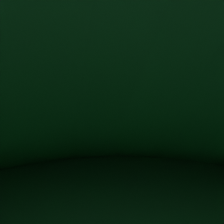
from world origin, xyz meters
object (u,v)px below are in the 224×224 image
Objects in this scene: umbrella_second at (105,79)px; person_walking_near at (201,115)px; person_walking_mid at (130,96)px; lounger_third_inland at (128,134)px; lounger_third_shoreside at (125,122)px; beach_ball at (120,106)px; lounger_second_shoreside at (139,148)px; lounger_farthest_shoreside at (109,109)px; umbrella_farthest at (102,84)px; umbrella_third at (113,74)px.

umbrella_second is 4.51m from person_walking_near.
person_walking_mid is at bearing 78.46° from umbrella_second.
person_walking_near is at bearing -3.56° from lounger_third_inland.
lounger_third_shoreside is 3.81× the size of beach_ball.
umbrella_second is at bearing -71.94° from person_walking_mid.
lounger_second_shoreside is 8.43m from lounger_farthest_shoreside.
lounger_second_shoreside is 1.05× the size of lounger_farthest_shoreside.
lounger_second_shoreside is 3.50× the size of beach_ball.
person_walking_mid is at bearing 93.09° from lounger_second_shoreside.
person_walking_near is at bearing 30.49° from umbrella_second.
lounger_third_inland is at bearing -94.00° from beach_ball.
lounger_third_inland is 3.80× the size of beach_ball.
lounger_third_inland is 0.60× the size of umbrella_farthest.
umbrella_third is 2.28× the size of lounger_farthest_shoreside.
umbrella_farthest is (-1.09, 3.42, 1.87)m from lounger_third_shoreside.
umbrella_farthest is (0.05, 8.21, -0.25)m from umbrella_second.
lounger_third_inland is (-0.10, 1.66, -0.01)m from lounger_second_shoreside.
lounger_third_shoreside reaches higher than lounger_second_shoreside.
person_walking_near is at bearing -78.47° from beach_ball.
lounger_farthest_shoreside reaches higher than beach_ball.
umbrella_third is 4.53m from umbrella_farthest.
umbrella_farthest is 6.34× the size of beach_ball.
lounger_third_shoreside reaches higher than lounger_third_inland.
umbrella_second reaches higher than umbrella_farthest.
beach_ball is (1.18, 8.49, -2.49)m from umbrella_third.
umbrella_third is 1.69× the size of person_walking_near.
lounger_third_shoreside is at bearing -72.35° from umbrella_farthest.
person_walking_mid is (2.41, 10.42, -1.76)m from umbrella_third.
umbrella_second reaches higher than beach_ball.
lounger_third_inland reaches higher than lounger_farthest_shoreside.
lounger_farthest_shoreside is at bearing 86.80° from umbrella_second.
umbrella_second reaches higher than lounger_farthest_shoreside.
beach_ball is at bearing 82.24° from umbrella_second.
lounger_third_inland is 11.65m from person_walking_mid.
lounger_third_inland is 6.76m from lounger_farthest_shoreside.
person_walking_mid reaches higher than lounger_third_shoreside.
person_walking_mid is 2.39m from beach_ball.
person_walking_near is at bearing 35.15° from lounger_second_shoreside.
umbrella_farthest is (-0.95, 5.54, 1.90)m from lounger_third_inland.
person_walking_near reaches higher than lounger_third_shoreside.
lounger_farthest_shoreside is 3.03m from beach_ball.
umbrella_second reaches higher than person_walking_mid.
person_walking_mid is at bearing 64.45° from umbrella_farthest.
lounger_third_shoreside is at bearing 92.68° from lounger_third_inland.
lounger_second_shoreside is (1.10, 1.01, -2.14)m from umbrella_second.
umbrella_second is 1.83× the size of lounger_third_inland.
lounger_second_shoreside is 3.78m from lounger_third_shoreside.
umbrella_second reaches higher than lounger_third_shoreside.
umbrella_second is 1.10× the size of umbrella_farthest.
umbrella_second is 0.91× the size of umbrella_third.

